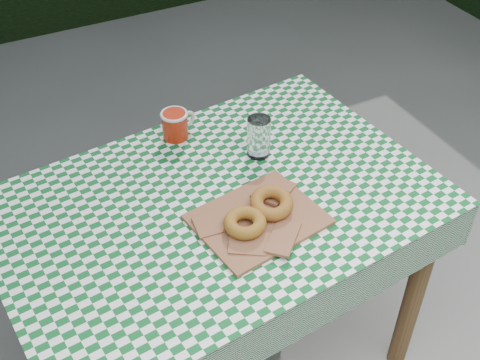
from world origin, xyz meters
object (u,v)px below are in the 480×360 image
paper_bag (258,218)px  drinking_glass (259,137)px  coffee_mug (175,125)px  table (220,292)px

paper_bag → drinking_glass: drinking_glass is taller
coffee_mug → drinking_glass: (0.18, -0.18, 0.02)m
table → drinking_glass: 0.50m
table → paper_bag: (0.06, -0.12, 0.39)m
table → coffee_mug: bearing=82.1°
paper_bag → drinking_glass: bearing=61.7°
table → drinking_glass: size_ratio=9.38×
coffee_mug → paper_bag: bearing=-98.4°
table → coffee_mug: coffee_mug is taller
table → paper_bag: 0.41m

